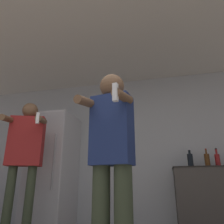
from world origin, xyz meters
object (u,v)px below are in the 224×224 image
at_px(refrigerator, 52,169).
at_px(bottle_red_label, 190,160).
at_px(bottle_green_wine, 217,160).
at_px(person_man_side, 25,150).
at_px(bottle_short_whiskey, 207,160).
at_px(person_woman_foreground, 112,154).

relative_size(refrigerator, bottle_red_label, 6.29).
xyz_separation_m(bottle_green_wine, person_man_side, (-2.58, -0.96, 0.09)).
xyz_separation_m(bottle_short_whiskey, bottle_red_label, (-0.24, 0.00, 0.01)).
bearing_deg(person_woman_foreground, bottle_short_whiskey, 59.68).
height_order(bottle_short_whiskey, person_woman_foreground, person_woman_foreground).
bearing_deg(person_woman_foreground, bottle_red_label, 65.74).
relative_size(refrigerator, bottle_green_wine, 6.46).
bearing_deg(refrigerator, bottle_green_wine, 3.44).
relative_size(bottle_short_whiskey, person_man_side, 0.16).
height_order(refrigerator, bottle_red_label, refrigerator).
bearing_deg(bottle_red_label, person_woman_foreground, -114.26).
bearing_deg(bottle_short_whiskey, person_man_side, -158.53).
height_order(refrigerator, bottle_short_whiskey, refrigerator).
bearing_deg(person_man_side, refrigerator, 90.17).
xyz_separation_m(refrigerator, bottle_short_whiskey, (2.44, 0.16, 0.10)).
height_order(bottle_short_whiskey, person_man_side, person_man_side).
relative_size(refrigerator, bottle_short_whiskey, 6.47).
xyz_separation_m(refrigerator, person_woman_foreground, (1.40, -1.63, -0.01)).
xyz_separation_m(bottle_green_wine, bottle_short_whiskey, (-0.14, 0.00, -0.00)).
xyz_separation_m(person_woman_foreground, person_man_side, (-1.40, 0.83, 0.20)).
bearing_deg(bottle_green_wine, bottle_short_whiskey, 180.00).
height_order(bottle_green_wine, person_man_side, person_man_side).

